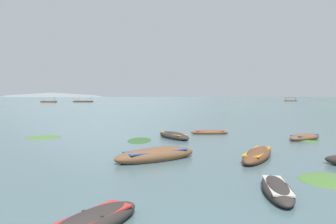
{
  "coord_description": "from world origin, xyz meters",
  "views": [
    {
      "loc": [
        1.07,
        -4.02,
        3.29
      ],
      "look_at": [
        1.04,
        45.8,
        0.69
      ],
      "focal_mm": 33.1,
      "sensor_mm": 36.0,
      "label": 1
    }
  ],
  "objects_px": {
    "rowboat_4": "(305,137)",
    "rowboat_5": "(174,136)",
    "ferry_2": "(291,101)",
    "rowboat_2": "(156,155)",
    "ferry_1": "(49,102)",
    "rowboat_9": "(277,189)",
    "rowboat_0": "(258,155)",
    "ferry_0": "(83,101)",
    "rowboat_7": "(210,132)",
    "rowboat_3": "(93,222)"
  },
  "relations": [
    {
      "from": "rowboat_9",
      "to": "rowboat_4",
      "type": "bearing_deg",
      "value": 62.79
    },
    {
      "from": "rowboat_2",
      "to": "ferry_1",
      "type": "xyz_separation_m",
      "value": [
        -59.29,
        139.45,
        0.2
      ]
    },
    {
      "from": "rowboat_0",
      "to": "ferry_2",
      "type": "height_order",
      "value": "ferry_2"
    },
    {
      "from": "rowboat_3",
      "to": "ferry_0",
      "type": "relative_size",
      "value": 0.29
    },
    {
      "from": "rowboat_2",
      "to": "ferry_0",
      "type": "height_order",
      "value": "ferry_0"
    },
    {
      "from": "rowboat_3",
      "to": "rowboat_4",
      "type": "bearing_deg",
      "value": 52.16
    },
    {
      "from": "ferry_1",
      "to": "ferry_2",
      "type": "xyz_separation_m",
      "value": [
        133.36,
        29.89,
        0.0
      ]
    },
    {
      "from": "rowboat_9",
      "to": "ferry_0",
      "type": "height_order",
      "value": "ferry_0"
    },
    {
      "from": "rowboat_5",
      "to": "rowboat_7",
      "type": "bearing_deg",
      "value": 40.37
    },
    {
      "from": "rowboat_4",
      "to": "rowboat_5",
      "type": "bearing_deg",
      "value": 175.09
    },
    {
      "from": "rowboat_3",
      "to": "ferry_0",
      "type": "bearing_deg",
      "value": 105.44
    },
    {
      "from": "rowboat_2",
      "to": "ferry_1",
      "type": "distance_m",
      "value": 151.53
    },
    {
      "from": "rowboat_2",
      "to": "rowboat_9",
      "type": "height_order",
      "value": "rowboat_2"
    },
    {
      "from": "rowboat_0",
      "to": "rowboat_2",
      "type": "bearing_deg",
      "value": -176.87
    },
    {
      "from": "ferry_1",
      "to": "ferry_0",
      "type": "bearing_deg",
      "value": 24.77
    },
    {
      "from": "rowboat_3",
      "to": "rowboat_2",
      "type": "bearing_deg",
      "value": 81.47
    },
    {
      "from": "rowboat_4",
      "to": "ferry_0",
      "type": "xyz_separation_m",
      "value": [
        -54.89,
        139.13,
        0.26
      ]
    },
    {
      "from": "rowboat_5",
      "to": "rowboat_2",
      "type": "bearing_deg",
      "value": -97.42
    },
    {
      "from": "rowboat_3",
      "to": "ferry_0",
      "type": "xyz_separation_m",
      "value": [
        -42.74,
        154.77,
        0.27
      ]
    },
    {
      "from": "rowboat_7",
      "to": "rowboat_9",
      "type": "xyz_separation_m",
      "value": [
        0.05,
        -16.41,
        0.01
      ]
    },
    {
      "from": "rowboat_4",
      "to": "rowboat_7",
      "type": "distance_m",
      "value": 7.55
    },
    {
      "from": "rowboat_3",
      "to": "ferry_2",
      "type": "xyz_separation_m",
      "value": [
        75.31,
        177.6,
        0.27
      ]
    },
    {
      "from": "rowboat_0",
      "to": "ferry_0",
      "type": "bearing_deg",
      "value": 108.63
    },
    {
      "from": "rowboat_0",
      "to": "rowboat_2",
      "type": "height_order",
      "value": "rowboat_2"
    },
    {
      "from": "rowboat_2",
      "to": "ferry_2",
      "type": "xyz_separation_m",
      "value": [
        74.07,
        169.34,
        0.2
      ]
    },
    {
      "from": "rowboat_5",
      "to": "rowboat_7",
      "type": "xyz_separation_m",
      "value": [
        3.17,
        2.7,
        -0.05
      ]
    },
    {
      "from": "rowboat_3",
      "to": "rowboat_9",
      "type": "relative_size",
      "value": 0.9
    },
    {
      "from": "rowboat_9",
      "to": "ferry_2",
      "type": "xyz_separation_m",
      "value": [
        69.77,
        174.82,
        0.29
      ]
    },
    {
      "from": "rowboat_0",
      "to": "ferry_2",
      "type": "distance_m",
      "value": 182.5
    },
    {
      "from": "rowboat_0",
      "to": "rowboat_9",
      "type": "xyz_separation_m",
      "value": [
        -1.02,
        -5.77,
        -0.05
      ]
    },
    {
      "from": "rowboat_4",
      "to": "ferry_0",
      "type": "distance_m",
      "value": 149.56
    },
    {
      "from": "rowboat_2",
      "to": "ferry_2",
      "type": "height_order",
      "value": "ferry_2"
    },
    {
      "from": "ferry_1",
      "to": "rowboat_2",
      "type": "bearing_deg",
      "value": -66.97
    },
    {
      "from": "rowboat_5",
      "to": "ferry_0",
      "type": "distance_m",
      "value": 145.44
    },
    {
      "from": "rowboat_3",
      "to": "ferry_0",
      "type": "distance_m",
      "value": 160.56
    },
    {
      "from": "rowboat_2",
      "to": "rowboat_5",
      "type": "distance_m",
      "value": 8.3
    },
    {
      "from": "rowboat_7",
      "to": "ferry_0",
      "type": "xyz_separation_m",
      "value": [
        -48.22,
        135.59,
        0.31
      ]
    },
    {
      "from": "rowboat_0",
      "to": "rowboat_4",
      "type": "xyz_separation_m",
      "value": [
        5.6,
        7.1,
        -0.02
      ]
    },
    {
      "from": "rowboat_7",
      "to": "ferry_1",
      "type": "xyz_separation_m",
      "value": [
        -63.53,
        128.52,
        0.31
      ]
    },
    {
      "from": "ferry_0",
      "to": "ferry_2",
      "type": "bearing_deg",
      "value": 10.94
    },
    {
      "from": "rowboat_3",
      "to": "rowboat_4",
      "type": "height_order",
      "value": "rowboat_4"
    },
    {
      "from": "rowboat_9",
      "to": "rowboat_3",
      "type": "bearing_deg",
      "value": -153.38
    },
    {
      "from": "rowboat_4",
      "to": "ferry_1",
      "type": "bearing_deg",
      "value": 118.0
    },
    {
      "from": "rowboat_4",
      "to": "rowboat_9",
      "type": "height_order",
      "value": "rowboat_4"
    },
    {
      "from": "rowboat_4",
      "to": "ferry_2",
      "type": "relative_size",
      "value": 0.46
    },
    {
      "from": "rowboat_5",
      "to": "ferry_2",
      "type": "distance_m",
      "value": 176.87
    },
    {
      "from": "rowboat_7",
      "to": "rowboat_5",
      "type": "bearing_deg",
      "value": -139.63
    },
    {
      "from": "rowboat_0",
      "to": "rowboat_5",
      "type": "height_order",
      "value": "rowboat_0"
    },
    {
      "from": "rowboat_3",
      "to": "rowboat_4",
      "type": "xyz_separation_m",
      "value": [
        12.15,
        15.64,
        0.01
      ]
    },
    {
      "from": "rowboat_7",
      "to": "ferry_1",
      "type": "distance_m",
      "value": 143.37
    }
  ]
}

